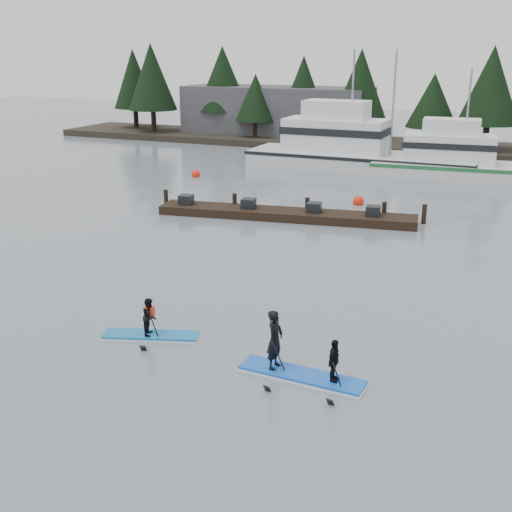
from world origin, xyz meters
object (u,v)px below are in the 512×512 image
at_px(paddleboard_solo, 150,324).
at_px(paddleboard_duo, 298,357).
at_px(fishing_boat_large, 354,159).
at_px(fishing_boat_medium, 466,170).
at_px(floating_dock, 285,214).

xyz_separation_m(paddleboard_solo, paddleboard_duo, (5.01, -0.59, 0.16)).
relative_size(fishing_boat_large, paddleboard_duo, 4.70).
distance_m(fishing_boat_large, paddleboard_duo, 32.05).
relative_size(fishing_boat_medium, floating_dock, 1.01).
relative_size(fishing_boat_medium, paddleboard_duo, 3.86).
bearing_deg(floating_dock, paddleboard_solo, -93.74).
bearing_deg(paddleboard_duo, fishing_boat_large, 105.27).
bearing_deg(paddleboard_duo, fishing_boat_medium, 90.77).
xyz_separation_m(fishing_boat_large, fishing_boat_medium, (8.01, -0.54, -0.14)).
bearing_deg(floating_dock, fishing_boat_medium, 54.97).
height_order(fishing_boat_medium, paddleboard_duo, fishing_boat_medium).
bearing_deg(fishing_boat_large, paddleboard_duo, -77.32).
distance_m(fishing_boat_large, fishing_boat_medium, 8.03).
height_order(fishing_boat_medium, floating_dock, fishing_boat_medium).
bearing_deg(fishing_boat_medium, paddleboard_solo, -106.45).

